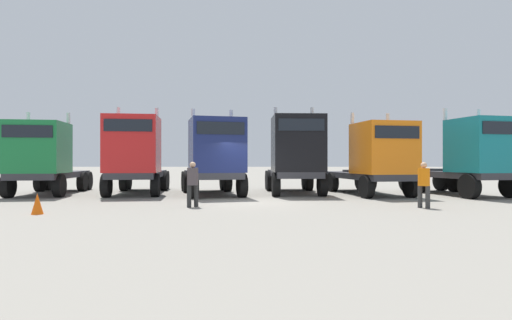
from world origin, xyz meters
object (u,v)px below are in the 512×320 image
Objects in this scene: semi_truck_green at (42,158)px; traffic_cone_near at (36,204)px; semi_truck_red at (134,155)px; visitor_with_camera at (192,181)px; semi_truck_teal at (471,156)px; visitor_in_hivis at (423,182)px; semi_truck_black at (295,154)px; semi_truck_orange at (375,158)px; semi_truck_navy at (213,156)px.

traffic_cone_near is at bearing 18.14° from semi_truck_green.
semi_truck_green is at bearing -94.15° from semi_truck_red.
semi_truck_green reaches higher than visitor_with_camera.
semi_truck_green is 20.58m from semi_truck_teal.
semi_truck_red reaches higher than visitor_in_hivis.
semi_truck_red reaches higher than semi_truck_green.
visitor_with_camera is at bearing 135.58° from visitor_in_hivis.
semi_truck_black is 11.73m from traffic_cone_near.
semi_truck_green is at bearing -89.94° from semi_truck_black.
semi_truck_black is (12.33, 0.54, 0.18)m from semi_truck_green.
visitor_with_camera is at bearing -83.06° from semi_truck_teal.
semi_truck_orange is at bearing 49.50° from visitor_in_hivis.
semi_truck_green is at bearing 119.70° from visitor_in_hivis.
traffic_cone_near is at bearing -52.20° from semi_truck_black.
semi_truck_navy is 0.95× the size of semi_truck_orange.
semi_truck_black reaches higher than visitor_in_hivis.
traffic_cone_near is at bearing -14.63° from semi_truck_red.
semi_truck_green is 17.16m from visitor_in_hivis.
visitor_in_hivis reaches higher than traffic_cone_near.
visitor_in_hivis is (3.98, -5.83, -1.08)m from semi_truck_black.
semi_truck_navy is at bearing 79.84° from semi_truck_green.
semi_truck_red reaches higher than semi_truck_orange.
visitor_with_camera reaches higher than traffic_cone_near.
visitor_with_camera is at bearing 49.86° from semi_truck_green.
semi_truck_orange is 4.11× the size of visitor_with_camera.
semi_truck_red is at bearing -90.26° from semi_truck_black.
semi_truck_navy is 7.80m from semi_truck_orange.
semi_truck_orange reaches higher than visitor_in_hivis.
semi_truck_orange is at bearing -107.50° from semi_truck_teal.
semi_truck_black is (3.98, 0.81, 0.12)m from semi_truck_navy.
semi_truck_black is at bearing -110.75° from semi_truck_orange.
traffic_cone_near is (-4.57, -1.98, -0.62)m from visitor_with_camera.
semi_truck_navy is at bearing 53.93° from traffic_cone_near.
semi_truck_red is at bearing 112.78° from visitor_in_hivis.
semi_truck_navy is at bearing -80.98° from semi_truck_black.
semi_truck_navy reaches higher than visitor_with_camera.
semi_truck_black is 3.88m from semi_truck_orange.
semi_truck_teal is at bearing 75.42° from visitor_with_camera.
semi_truck_navy is 1.04× the size of semi_truck_black.
visitor_in_hivis is at bearing -54.43° from semi_truck_teal.
semi_truck_black reaches higher than visitor_with_camera.
visitor_in_hivis is at bearing -9.02° from semi_truck_orange.
semi_truck_black is 9.26× the size of traffic_cone_near.
semi_truck_green is 9.69× the size of traffic_cone_near.
semi_truck_orange reaches higher than visitor_with_camera.
visitor_with_camera is (-8.10, -4.86, -0.85)m from semi_truck_orange.
semi_truck_teal is (20.57, -0.49, 0.06)m from semi_truck_green.
semi_truck_black is 3.76× the size of visitor_in_hivis.
semi_truck_black is at bearing 81.99° from visitor_in_hivis.
traffic_cone_near is at bearing -82.08° from semi_truck_teal.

